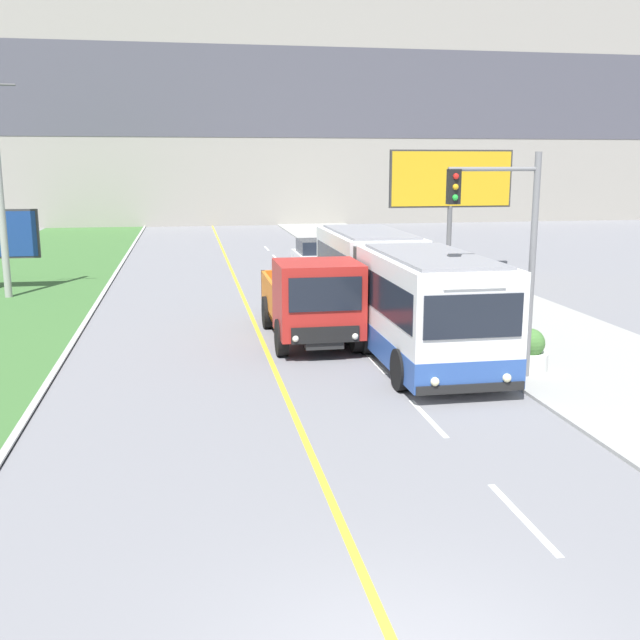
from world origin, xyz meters
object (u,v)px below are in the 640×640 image
at_px(traffic_light_mast, 507,237).
at_px(planter_round_near, 530,352).
at_px(planter_round_second, 449,311).
at_px(dump_truck, 313,303).
at_px(city_bus, 395,290).
at_px(billboard_large, 451,182).
at_px(planter_round_third, 408,284).
at_px(car_distant, 314,255).

relative_size(traffic_light_mast, planter_round_near, 5.08).
xyz_separation_m(planter_round_near, planter_round_second, (-0.18, 5.48, 0.01)).
relative_size(dump_truck, planter_round_second, 5.67).
distance_m(city_bus, dump_truck, 2.56).
relative_size(city_bus, traffic_light_mast, 2.30).
xyz_separation_m(dump_truck, planter_round_near, (4.93, -3.89, -0.73)).
bearing_deg(billboard_large, planter_round_third, -120.89).
relative_size(city_bus, billboard_large, 2.08).
relative_size(car_distant, planter_round_second, 3.86).
distance_m(planter_round_near, planter_round_third, 10.95).
bearing_deg(planter_round_third, city_bus, -109.86).
bearing_deg(dump_truck, city_bus, 6.31).
xyz_separation_m(car_distant, billboard_large, (6.37, -2.00, 3.67)).
bearing_deg(planter_round_third, planter_round_near, -90.26).
bearing_deg(dump_truck, planter_round_near, -38.31).
relative_size(dump_truck, car_distant, 1.47).
bearing_deg(traffic_light_mast, planter_round_third, 84.91).
xyz_separation_m(car_distant, planter_round_second, (2.01, -14.39, -0.12)).
height_order(city_bus, billboard_large, billboard_large).
bearing_deg(billboard_large, traffic_light_mast, -105.70).
relative_size(billboard_large, planter_round_third, 5.33).
xyz_separation_m(dump_truck, traffic_light_mast, (3.96, -4.34, 2.25)).
height_order(billboard_large, planter_round_near, billboard_large).
distance_m(dump_truck, traffic_light_mast, 6.30).
bearing_deg(planter_round_second, car_distant, 97.95).
relative_size(dump_truck, planter_round_third, 5.51).
distance_m(planter_round_second, planter_round_third, 5.48).
relative_size(planter_round_second, planter_round_third, 0.97).
bearing_deg(city_bus, billboard_large, 64.32).
height_order(car_distant, planter_round_second, car_distant).
distance_m(dump_truck, planter_round_near, 6.32).
bearing_deg(planter_round_near, traffic_light_mast, -154.94).
bearing_deg(dump_truck, planter_round_third, 54.81).
distance_m(city_bus, car_distant, 15.71).
relative_size(car_distant, billboard_large, 0.70).
xyz_separation_m(planter_round_near, planter_round_third, (0.05, 10.95, 0.02)).
height_order(dump_truck, planter_round_third, dump_truck).
bearing_deg(planter_round_near, billboard_large, 76.82).
xyz_separation_m(dump_truck, planter_round_third, (4.98, 7.06, -0.70)).
relative_size(city_bus, dump_truck, 2.01).
height_order(city_bus, traffic_light_mast, traffic_light_mast).
relative_size(billboard_large, planter_round_second, 5.49).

